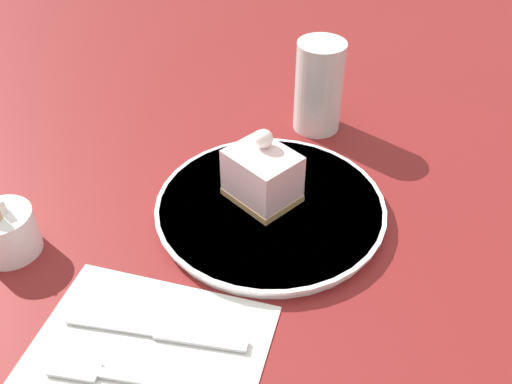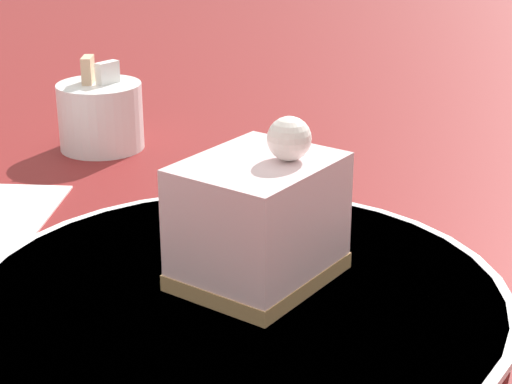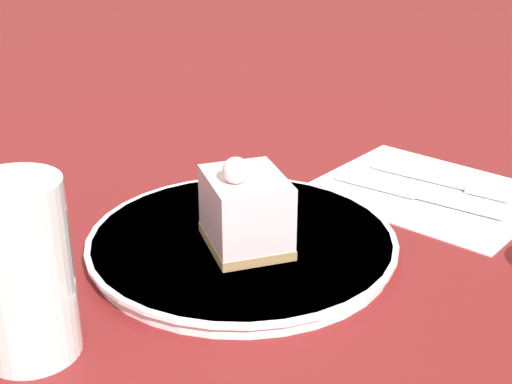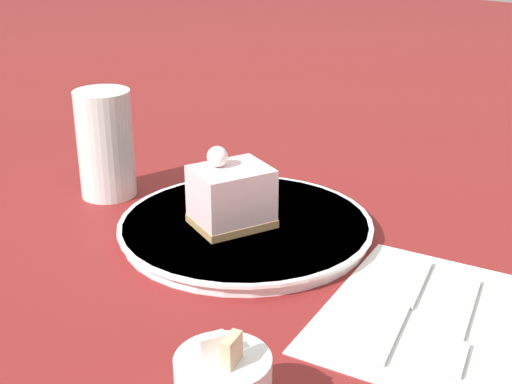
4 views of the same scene
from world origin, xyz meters
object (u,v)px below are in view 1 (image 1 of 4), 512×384
at_px(knife, 172,335).
at_px(sugar_bowl, 6,232).
at_px(plate, 270,208).
at_px(cake_slice, 262,175).
at_px(fork, 117,375).
at_px(drinking_glass, 319,87).

distance_m(knife, sugar_bowl, 0.24).
bearing_deg(knife, plate, -18.66).
bearing_deg(cake_slice, knife, -157.79).
xyz_separation_m(fork, sugar_bowl, (0.08, 0.22, 0.02)).
distance_m(fork, sugar_bowl, 0.23).
bearing_deg(cake_slice, drinking_glass, 22.63).
bearing_deg(sugar_bowl, cake_slice, -47.39).
xyz_separation_m(plate, drinking_glass, (0.21, 0.03, 0.06)).
relative_size(plate, cake_slice, 2.87).
xyz_separation_m(knife, sugar_bowl, (0.01, 0.24, 0.02)).
bearing_deg(sugar_bowl, fork, -109.55).
xyz_separation_m(sugar_bowl, drinking_glass, (0.41, -0.21, 0.04)).
relative_size(cake_slice, sugar_bowl, 1.29).
height_order(cake_slice, fork, cake_slice).
distance_m(cake_slice, sugar_bowl, 0.30).
bearing_deg(sugar_bowl, drinking_glass, -27.11).
distance_m(fork, drinking_glass, 0.49).
xyz_separation_m(knife, drinking_glass, (0.42, 0.03, 0.06)).
xyz_separation_m(plate, knife, (-0.21, 0.00, -0.00)).
xyz_separation_m(cake_slice, sugar_bowl, (-0.21, 0.22, -0.02)).
relative_size(fork, sugar_bowl, 2.08).
bearing_deg(drinking_glass, plate, -172.13).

